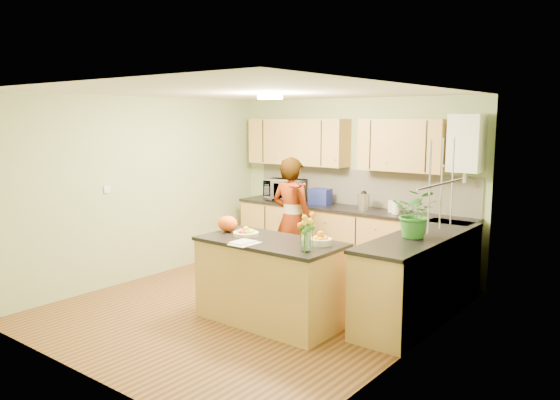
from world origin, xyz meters
The scene contains 28 objects.
floor centered at (0.00, 0.00, 0.00)m, with size 4.50×4.50×0.00m, color #502D17.
ceiling centered at (0.00, 0.00, 2.50)m, with size 4.00×4.50×0.02m, color silver.
wall_back centered at (0.00, 2.25, 1.25)m, with size 4.00×0.02×2.50m, color #9DAF7D.
wall_front centered at (0.00, -2.25, 1.25)m, with size 4.00×0.02×2.50m, color #9DAF7D.
wall_left centered at (-2.00, 0.00, 1.25)m, with size 0.02×4.50×2.50m, color #9DAF7D.
wall_right centered at (2.00, 0.00, 1.25)m, with size 0.02×4.50×2.50m, color #9DAF7D.
back_counter centered at (0.10, 1.95, 0.47)m, with size 3.64×0.62×0.94m.
right_counter centered at (1.70, 0.85, 0.47)m, with size 0.62×2.24×0.94m.
splashback centered at (0.10, 2.23, 1.20)m, with size 3.60×0.02×0.52m, color beige.
upper_cabinets centered at (-0.18, 2.08, 1.85)m, with size 3.20×0.34×0.70m.
boiler centered at (1.70, 2.09, 1.90)m, with size 0.40×0.30×0.86m.
window_right centered at (1.99, 0.60, 1.55)m, with size 0.01×1.30×1.05m.
light_switch centered at (-1.99, -0.60, 1.30)m, with size 0.02×0.09×0.09m, color white.
ceiling_lamp centered at (0.00, 0.30, 2.46)m, with size 0.30×0.30×0.07m.
peninsula_island centered at (0.46, -0.26, 0.46)m, with size 1.59×0.81×0.91m.
fruit_dish centered at (0.11, -0.26, 0.95)m, with size 0.28×0.28×0.10m.
orange_bowl centered at (1.01, -0.11, 0.97)m, with size 0.23×0.23×0.14m.
flower_vase centered at (1.06, -0.44, 1.20)m, with size 0.24×0.24×0.44m.
orange_bag centered at (-0.22, -0.21, 1.00)m, with size 0.24×0.21×0.18m, color #E75613.
papers centered at (0.36, -0.56, 0.92)m, with size 0.23×0.31×0.01m, color silver.
violinist centered at (-0.27, 1.09, 0.85)m, with size 0.62×0.41×1.70m, color #DBA386.
violin centered at (-0.07, 0.87, 1.36)m, with size 0.53×0.21×0.11m, color #4D1404, non-canonical shape.
microwave centered at (-1.05, 1.97, 1.10)m, with size 0.59×0.40×0.33m, color white.
blue_box centered at (-0.38, 1.94, 1.06)m, with size 0.30×0.22×0.24m, color navy.
kettle centered at (0.36, 1.92, 1.07)m, with size 0.17×0.17×0.31m.
jar_cream centered at (0.76, 2.00, 1.02)m, with size 0.10×0.10×0.16m, color beige.
jar_white centered at (0.86, 1.91, 1.03)m, with size 0.11×0.11×0.17m, color white.
potted_plant centered at (1.70, 0.67, 1.21)m, with size 0.48×0.42×0.53m, color #2F7928.
Camera 1 is at (4.07, -4.72, 2.21)m, focal length 35.00 mm.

